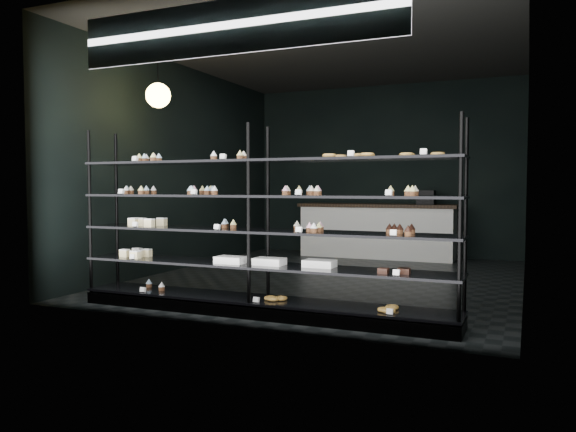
{
  "coord_description": "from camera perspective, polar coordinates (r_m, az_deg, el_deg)",
  "views": [
    {
      "loc": [
        2.53,
        -7.49,
        1.29
      ],
      "look_at": [
        0.13,
        -1.9,
        0.97
      ],
      "focal_mm": 35.0,
      "sensor_mm": 36.0,
      "label": 1
    }
  ],
  "objects": [
    {
      "name": "room",
      "position": [
        7.92,
        4.57,
        5.21
      ],
      "size": [
        5.01,
        6.01,
        3.2
      ],
      "color": "black",
      "rests_on": "ground"
    },
    {
      "name": "signage",
      "position": [
        5.42,
        -5.88,
        18.56
      ],
      "size": [
        3.3,
        0.05,
        0.5
      ],
      "color": "#0B1A3A",
      "rests_on": "room"
    },
    {
      "name": "display_shelf",
      "position": [
        5.67,
        -3.22,
        -3.73
      ],
      "size": [
        4.0,
        0.5,
        1.91
      ],
      "color": "black",
      "rests_on": "room"
    },
    {
      "name": "service_counter",
      "position": [
        10.34,
        9.08,
        -1.43
      ],
      "size": [
        2.86,
        0.65,
        1.23
      ],
      "color": "white",
      "rests_on": "room"
    },
    {
      "name": "pendant_lamp",
      "position": [
        7.45,
        -13.05,
        11.86
      ],
      "size": [
        0.31,
        0.31,
        0.89
      ],
      "color": "black",
      "rests_on": "room"
    }
  ]
}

